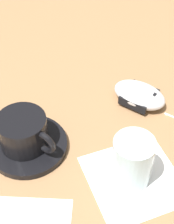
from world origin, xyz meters
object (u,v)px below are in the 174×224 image
(saucer, at_px, (28,145))
(computer_mouse, at_px, (139,95))
(drinking_glass, at_px, (132,161))
(coffee_cup, at_px, (24,132))

(saucer, xyz_separation_m, computer_mouse, (0.00, -0.23, 0.01))
(drinking_glass, bearing_deg, computer_mouse, -39.66)
(coffee_cup, distance_m, drinking_glass, 0.18)
(drinking_glass, bearing_deg, coffee_cup, 41.36)
(coffee_cup, xyz_separation_m, computer_mouse, (-0.00, -0.23, -0.02))
(coffee_cup, relative_size, drinking_glass, 1.24)
(drinking_glass, bearing_deg, saucer, 41.14)
(saucer, distance_m, computer_mouse, 0.23)
(coffee_cup, height_order, drinking_glass, drinking_glass)
(computer_mouse, bearing_deg, coffee_cup, 89.77)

